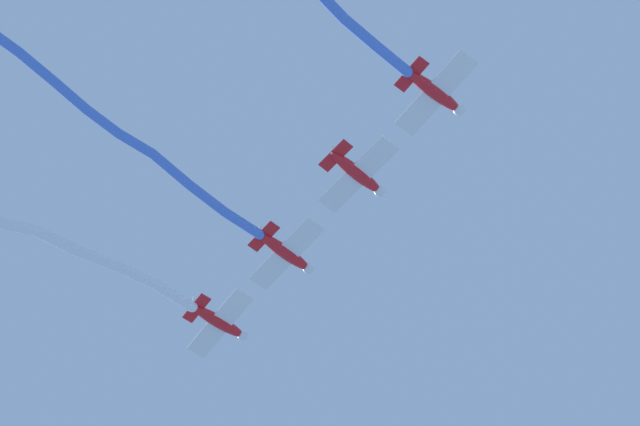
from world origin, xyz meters
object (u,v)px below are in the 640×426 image
at_px(airplane_left_wing, 358,174).
at_px(airplane_right_wing, 286,253).
at_px(airplane_lead, 435,92).
at_px(airplane_slot, 220,322).

height_order(airplane_left_wing, airplane_right_wing, airplane_left_wing).
distance_m(airplane_lead, airplane_right_wing, 16.50).
relative_size(airplane_lead, airplane_slot, 1.01).
height_order(airplane_lead, airplane_left_wing, airplane_left_wing).
height_order(airplane_right_wing, airplane_slot, airplane_slot).
bearing_deg(airplane_lead, airplane_slot, 90.82).
xyz_separation_m(airplane_right_wing, airplane_slot, (2.93, 7.70, 0.30)).
bearing_deg(airplane_right_wing, airplane_left_wing, -91.31).
bearing_deg(airplane_lead, airplane_left_wing, 90.82).
height_order(airplane_left_wing, airplane_slot, same).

